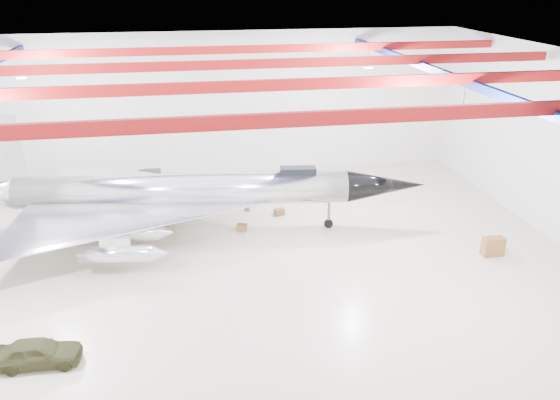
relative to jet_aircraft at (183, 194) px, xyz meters
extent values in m
plane|color=beige|center=(1.71, -4.77, -2.49)|extent=(40.00, 40.00, 0.00)
plane|color=silver|center=(1.71, 10.23, 3.01)|extent=(40.00, 0.00, 40.00)
plane|color=#0A0F38|center=(1.71, -4.77, 8.51)|extent=(40.00, 40.00, 0.00)
cube|color=maroon|center=(1.71, -13.77, 7.91)|extent=(39.50, 0.25, 0.50)
cube|color=maroon|center=(1.71, -7.77, 7.91)|extent=(39.50, 0.25, 0.50)
cube|color=maroon|center=(1.71, -1.77, 7.91)|extent=(39.50, 0.25, 0.50)
cube|color=maroon|center=(1.71, 4.23, 7.91)|extent=(39.50, 0.25, 0.50)
cube|color=#0D1B50|center=(13.71, -4.77, 7.61)|extent=(0.25, 29.50, 0.40)
cube|color=silver|center=(11.71, -10.77, 7.21)|extent=(0.55, 0.55, 0.25)
cube|color=silver|center=(-8.29, 1.23, 7.21)|extent=(0.55, 0.55, 0.25)
cube|color=silver|center=(11.71, 1.23, 7.21)|extent=(0.55, 0.55, 0.25)
cylinder|color=silver|center=(0.05, -0.01, 0.29)|extent=(19.93, 4.38, 1.98)
cone|color=black|center=(12.36, -1.51, 0.29)|extent=(5.16, 2.57, 1.98)
cube|color=black|center=(6.95, -0.85, 1.33)|extent=(2.26, 1.05, 0.50)
cylinder|color=silver|center=(-3.56, -5.06, -1.10)|extent=(3.85, 1.34, 0.89)
cylinder|color=silver|center=(-3.26, -2.60, -1.10)|extent=(3.85, 1.34, 0.89)
cylinder|color=silver|center=(-2.54, 3.31, -1.10)|extent=(3.85, 1.34, 0.89)
cylinder|color=silver|center=(-2.24, 5.77, -1.10)|extent=(3.85, 1.34, 0.89)
cylinder|color=#59595B|center=(8.92, -1.09, -1.60)|extent=(0.18, 0.18, 1.79)
cylinder|color=black|center=(8.92, -1.09, -2.21)|extent=(0.58, 0.28, 0.56)
cylinder|color=#59595B|center=(-4.19, -1.99, -1.60)|extent=(0.18, 0.18, 1.79)
cylinder|color=black|center=(-4.19, -1.99, -2.21)|extent=(0.58, 0.28, 0.56)
cylinder|color=#59595B|center=(-3.58, 2.94, -1.60)|extent=(0.18, 0.18, 1.79)
cylinder|color=black|center=(-3.58, 2.94, -2.21)|extent=(0.58, 0.28, 0.56)
imported|color=#313219|center=(-6.13, -11.62, -1.90)|extent=(3.49, 1.53, 1.17)
cube|color=brown|center=(17.17, -6.26, -1.94)|extent=(1.22, 0.64, 1.10)
cube|color=olive|center=(-1.34, 0.34, -2.32)|extent=(0.57, 0.52, 0.33)
cube|color=maroon|center=(1.85, 4.34, -2.34)|extent=(0.52, 0.47, 0.30)
cube|color=olive|center=(6.19, 1.37, -2.27)|extent=(0.74, 0.66, 0.43)
cube|color=#59595B|center=(-5.57, 1.09, -2.36)|extent=(0.42, 0.36, 0.26)
cube|color=olive|center=(3.47, -0.56, -2.28)|extent=(0.72, 0.64, 0.42)
cylinder|color=#59595B|center=(4.19, 2.47, -2.33)|extent=(0.45, 0.45, 0.33)
camera|label=1|loc=(0.41, -31.20, 12.45)|focal=35.00mm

